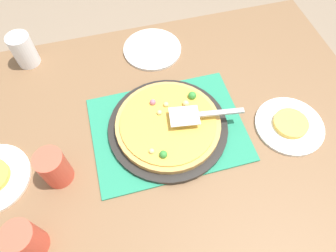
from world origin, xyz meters
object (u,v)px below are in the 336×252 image
(plate_near_left, at_px, (289,125))
(served_slice_left, at_px, (291,123))
(pizza_pan, at_px, (168,127))
(cup_near, at_px, (23,50))
(pizza_server, at_px, (200,115))
(pizza, at_px, (168,124))
(cup_far, at_px, (25,240))
(cup_corner, at_px, (54,168))
(plate_side, at_px, (152,49))

(plate_near_left, relative_size, served_slice_left, 2.00)
(pizza_pan, xyz_separation_m, cup_near, (-0.42, 0.42, 0.05))
(plate_near_left, height_order, pizza_server, pizza_server)
(pizza_pan, bearing_deg, pizza, 28.20)
(served_slice_left, relative_size, cup_near, 0.92)
(pizza, bearing_deg, served_slice_left, -13.41)
(plate_near_left, xyz_separation_m, served_slice_left, (0.00, 0.00, 0.01))
(cup_far, height_order, cup_corner, same)
(plate_side, relative_size, cup_near, 1.83)
(pizza_pan, bearing_deg, served_slice_left, -13.34)
(cup_far, bearing_deg, served_slice_left, 11.20)
(plate_near_left, bearing_deg, cup_near, 147.73)
(pizza_pan, height_order, cup_corner, cup_corner)
(pizza_pan, xyz_separation_m, served_slice_left, (0.38, -0.09, 0.01))
(plate_near_left, distance_m, served_slice_left, 0.01)
(plate_side, relative_size, cup_corner, 1.83)
(cup_far, height_order, pizza_server, cup_far)
(cup_far, bearing_deg, plate_near_left, 11.20)
(pizza, relative_size, plate_side, 1.50)
(cup_near, height_order, cup_far, same)
(plate_side, height_order, cup_far, cup_far)
(pizza_server, bearing_deg, cup_corner, -172.33)
(plate_near_left, bearing_deg, served_slice_left, 0.00)
(plate_side, xyz_separation_m, served_slice_left, (0.35, -0.45, 0.01))
(plate_near_left, height_order, plate_side, same)
(plate_near_left, distance_m, cup_far, 0.83)
(plate_side, bearing_deg, pizza_pan, -95.35)
(pizza, xyz_separation_m, pizza_server, (0.10, -0.01, 0.04))
(pizza, height_order, cup_corner, cup_corner)
(plate_near_left, xyz_separation_m, plate_side, (-0.35, 0.45, 0.00))
(plate_side, xyz_separation_m, cup_near, (-0.46, 0.06, 0.06))
(plate_near_left, bearing_deg, pizza_server, 165.01)
(cup_corner, bearing_deg, pizza, 12.07)
(pizza, bearing_deg, cup_corner, -167.93)
(served_slice_left, height_order, pizza_server, pizza_server)
(cup_corner, xyz_separation_m, pizza_server, (0.44, 0.06, 0.01))
(plate_near_left, bearing_deg, pizza_pan, 166.66)
(plate_near_left, distance_m, cup_corner, 0.73)
(pizza_pan, relative_size, pizza_server, 1.63)
(plate_near_left, height_order, cup_corner, cup_corner)
(pizza_pan, xyz_separation_m, plate_near_left, (0.38, -0.09, -0.01))
(served_slice_left, relative_size, pizza_server, 0.47)
(plate_near_left, xyz_separation_m, pizza_server, (-0.28, 0.08, 0.06))
(pizza, height_order, cup_near, cup_near)
(pizza_server, bearing_deg, plate_side, 99.60)
(pizza, bearing_deg, plate_side, 84.75)
(pizza, xyz_separation_m, plate_near_left, (0.38, -0.09, -0.03))
(pizza_server, bearing_deg, served_slice_left, -14.99)
(plate_near_left, distance_m, plate_side, 0.57)
(served_slice_left, bearing_deg, pizza_pan, 166.66)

